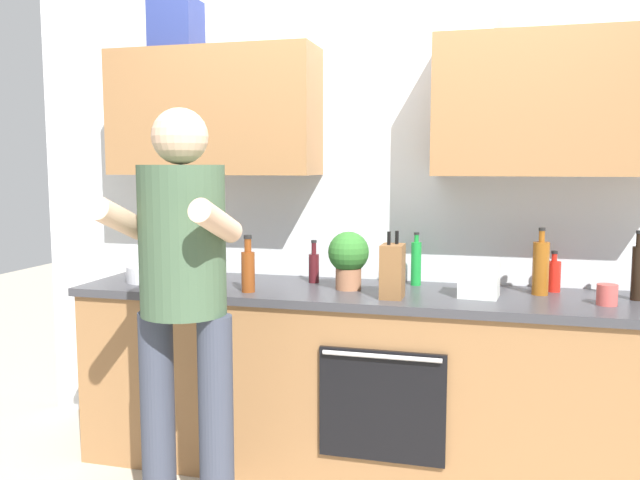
{
  "coord_description": "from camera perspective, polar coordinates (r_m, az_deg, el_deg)",
  "views": [
    {
      "loc": [
        0.6,
        -3.07,
        1.5
      ],
      "look_at": [
        -0.2,
        -0.1,
        1.15
      ],
      "focal_mm": 37.01,
      "sensor_mm": 36.0,
      "label": 1
    }
  ],
  "objects": [
    {
      "name": "bottle_syrup",
      "position": [
        3.22,
        18.54,
        -2.25
      ],
      "size": [
        0.08,
        0.08,
        0.31
      ],
      "color": "#8C4C14",
      "rests_on": "counter"
    },
    {
      "name": "bottle_oil",
      "position": [
        3.73,
        -12.73,
        -1.75
      ],
      "size": [
        0.07,
        0.07,
        0.19
      ],
      "color": "olive",
      "rests_on": "counter"
    },
    {
      "name": "bottle_vinegar",
      "position": [
        3.15,
        -6.24,
        -2.51
      ],
      "size": [
        0.06,
        0.06,
        0.27
      ],
      "color": "brown",
      "rests_on": "counter"
    },
    {
      "name": "mixing_bowl",
      "position": [
        3.54,
        -14.19,
        -2.8
      ],
      "size": [
        0.28,
        0.28,
        0.08
      ],
      "primitive_type": "cylinder",
      "color": "silver",
      "rests_on": "counter"
    },
    {
      "name": "person_standing",
      "position": [
        2.68,
        -11.77,
        -3.95
      ],
      "size": [
        0.49,
        0.45,
        1.72
      ],
      "color": "#383D4C",
      "rests_on": "ground"
    },
    {
      "name": "cup_ceramic",
      "position": [
        3.1,
        23.57,
        -4.36
      ],
      "size": [
        0.09,
        0.09,
        0.09
      ],
      "primitive_type": "cylinder",
      "color": "#BF4C47",
      "rests_on": "counter"
    },
    {
      "name": "bottle_soda",
      "position": [
        3.34,
        8.31,
        -1.95
      ],
      "size": [
        0.05,
        0.05,
        0.27
      ],
      "color": "#198C33",
      "rests_on": "counter"
    },
    {
      "name": "bottle_hotsauce",
      "position": [
        3.34,
        19.55,
        -2.9
      ],
      "size": [
        0.07,
        0.07,
        0.2
      ],
      "color": "red",
      "rests_on": "counter"
    },
    {
      "name": "bottle_soy",
      "position": [
        3.26,
        25.77,
        -2.41
      ],
      "size": [
        0.05,
        0.05,
        0.31
      ],
      "color": "black",
      "rests_on": "counter"
    },
    {
      "name": "cup_stoneware",
      "position": [
        3.61,
        -9.95,
        -2.41
      ],
      "size": [
        0.07,
        0.07,
        0.09
      ],
      "primitive_type": "cylinder",
      "color": "slate",
      "rests_on": "counter"
    },
    {
      "name": "cup_coffee",
      "position": [
        3.19,
        6.69,
        -3.59
      ],
      "size": [
        0.08,
        0.08,
        0.09
      ],
      "primitive_type": "cylinder",
      "color": "white",
      "rests_on": "counter"
    },
    {
      "name": "ground_plane",
      "position": [
        3.47,
        3.81,
        -19.13
      ],
      "size": [
        12.0,
        12.0,
        0.0
      ],
      "primitive_type": "plane",
      "color": "#B2A893"
    },
    {
      "name": "potted_herb",
      "position": [
        3.19,
        2.48,
        -1.45
      ],
      "size": [
        0.2,
        0.2,
        0.28
      ],
      "color": "#9E6647",
      "rests_on": "counter"
    },
    {
      "name": "back_wall_unit",
      "position": [
        3.4,
        4.82,
        6.34
      ],
      "size": [
        4.0,
        0.38,
        2.5
      ],
      "color": "silver",
      "rests_on": "ground"
    },
    {
      "name": "counter",
      "position": [
        3.3,
        3.87,
        -12.05
      ],
      "size": [
        2.84,
        0.67,
        0.9
      ],
      "color": "olive",
      "rests_on": "ground"
    },
    {
      "name": "bottle_water",
      "position": [
        3.35,
        6.57,
        -2.38
      ],
      "size": [
        0.05,
        0.05,
        0.21
      ],
      "color": "silver",
      "rests_on": "counter"
    },
    {
      "name": "bottle_wine",
      "position": [
        3.38,
        -0.53,
        -2.28
      ],
      "size": [
        0.05,
        0.05,
        0.22
      ],
      "color": "#471419",
      "rests_on": "counter"
    },
    {
      "name": "grocery_bag_produce",
      "position": [
        3.1,
        13.59,
        -3.28
      ],
      "size": [
        0.19,
        0.17,
        0.17
      ],
      "primitive_type": "cube",
      "rotation": [
        0.0,
        0.0,
        -0.1
      ],
      "color": "silver",
      "rests_on": "counter"
    },
    {
      "name": "knife_block",
      "position": [
        3.0,
        6.28,
        -2.68
      ],
      "size": [
        0.1,
        0.14,
        0.3
      ],
      "color": "brown",
      "rests_on": "counter"
    }
  ]
}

